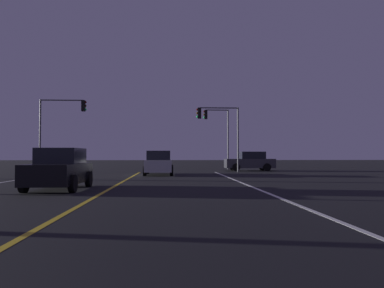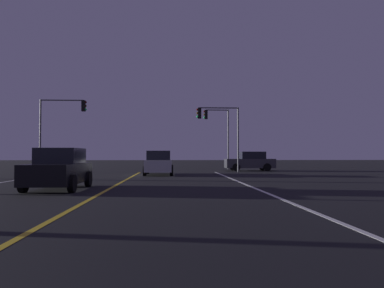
{
  "view_description": "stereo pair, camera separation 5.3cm",
  "coord_description": "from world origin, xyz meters",
  "px_view_note": "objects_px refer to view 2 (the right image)",
  "views": [
    {
      "loc": [
        2.57,
        0.97,
        1.42
      ],
      "look_at": [
        4.06,
        28.05,
        2.21
      ],
      "focal_mm": 34.72,
      "sensor_mm": 36.0,
      "label": 1
    },
    {
      "loc": [
        2.62,
        0.97,
        1.42
      ],
      "look_at": [
        4.06,
        28.05,
        2.21
      ],
      "focal_mm": 34.72,
      "sensor_mm": 36.0,
      "label": 2
    }
  ],
  "objects_px": {
    "traffic_light_near_left": "(62,118)",
    "car_ahead_far": "(159,163)",
    "traffic_light_far_right": "(217,125)",
    "car_crossing_side": "(250,162)",
    "traffic_light_near_right": "(218,124)",
    "car_oncoming": "(59,169)"
  },
  "relations": [
    {
      "from": "traffic_light_near_left",
      "to": "traffic_light_far_right",
      "type": "height_order",
      "value": "traffic_light_near_left"
    },
    {
      "from": "car_ahead_far",
      "to": "traffic_light_near_right",
      "type": "bearing_deg",
      "value": -47.37
    },
    {
      "from": "car_ahead_far",
      "to": "traffic_light_near_left",
      "type": "distance_m",
      "value": 9.86
    },
    {
      "from": "car_ahead_far",
      "to": "traffic_light_near_left",
      "type": "xyz_separation_m",
      "value": [
        -8.07,
        4.39,
        3.6
      ]
    },
    {
      "from": "car_ahead_far",
      "to": "car_crossing_side",
      "type": "distance_m",
      "value": 10.04
    },
    {
      "from": "car_ahead_far",
      "to": "traffic_light_near_left",
      "type": "bearing_deg",
      "value": 61.47
    },
    {
      "from": "car_ahead_far",
      "to": "traffic_light_near_left",
      "type": "height_order",
      "value": "traffic_light_near_left"
    },
    {
      "from": "traffic_light_near_right",
      "to": "traffic_light_near_left",
      "type": "relative_size",
      "value": 0.91
    },
    {
      "from": "traffic_light_near_left",
      "to": "traffic_light_far_right",
      "type": "relative_size",
      "value": 1.01
    },
    {
      "from": "traffic_light_near_left",
      "to": "car_ahead_far",
      "type": "bearing_deg",
      "value": -28.53
    },
    {
      "from": "traffic_light_far_right",
      "to": "traffic_light_near_left",
      "type": "bearing_deg",
      "value": 22.29
    },
    {
      "from": "car_ahead_far",
      "to": "car_oncoming",
      "type": "xyz_separation_m",
      "value": [
        -3.71,
        -10.78,
        0.0
      ]
    },
    {
      "from": "car_ahead_far",
      "to": "car_crossing_side",
      "type": "xyz_separation_m",
      "value": [
        7.87,
        6.23,
        0.0
      ]
    },
    {
      "from": "car_ahead_far",
      "to": "traffic_light_near_right",
      "type": "relative_size",
      "value": 0.8
    },
    {
      "from": "car_ahead_far",
      "to": "car_crossing_side",
      "type": "height_order",
      "value": "same"
    },
    {
      "from": "car_ahead_far",
      "to": "traffic_light_far_right",
      "type": "xyz_separation_m",
      "value": [
        5.35,
        9.89,
        3.48
      ]
    },
    {
      "from": "car_crossing_side",
      "to": "traffic_light_near_right",
      "type": "bearing_deg",
      "value": 30.67
    },
    {
      "from": "car_crossing_side",
      "to": "traffic_light_far_right",
      "type": "distance_m",
      "value": 5.65
    },
    {
      "from": "traffic_light_near_right",
      "to": "car_crossing_side",
      "type": "bearing_deg",
      "value": -149.33
    },
    {
      "from": "car_crossing_side",
      "to": "car_oncoming",
      "type": "xyz_separation_m",
      "value": [
        -11.58,
        -17.01,
        0.0
      ]
    },
    {
      "from": "car_ahead_far",
      "to": "traffic_light_far_right",
      "type": "distance_m",
      "value": 11.77
    },
    {
      "from": "car_crossing_side",
      "to": "traffic_light_near_left",
      "type": "xyz_separation_m",
      "value": [
        -15.94,
        -1.84,
        3.6
      ]
    }
  ]
}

